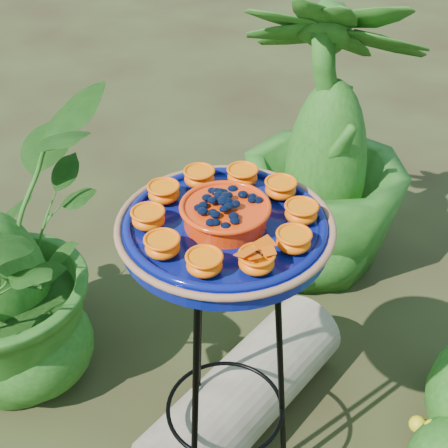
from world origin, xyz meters
The scene contains 4 objects.
tripod_stand centered at (-0.08, 0.03, 0.50)m, with size 0.31×0.33×0.81m.
feeder_dish centered at (-0.08, 0.03, 0.85)m, with size 0.44×0.44×0.10m.
driftwood_log centered at (0.07, 0.15, 0.11)m, with size 0.23×0.23×0.69m, color tan.
shrub_back_right centered at (0.73, 0.61, 0.53)m, with size 0.60×0.60×1.06m, color #1A4B14.
Camera 1 is at (-0.61, -0.78, 1.58)m, focal length 50.00 mm.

